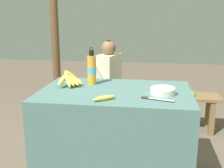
{
  "coord_description": "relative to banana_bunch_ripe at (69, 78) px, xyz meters",
  "views": [
    {
      "loc": [
        0.3,
        -2.19,
        1.41
      ],
      "look_at": [
        -0.03,
        0.05,
        0.84
      ],
      "focal_mm": 45.0,
      "sensor_mm": 36.0,
      "label": 1
    }
  ],
  "objects": [
    {
      "name": "knife",
      "position": [
        0.72,
        -0.31,
        -0.06
      ],
      "size": [
        0.24,
        0.09,
        0.02
      ],
      "rotation": [
        0.0,
        0.0,
        -0.28
      ],
      "color": "#BCBCC1",
      "rests_on": "market_counter"
    },
    {
      "name": "seated_vendor",
      "position": [
        0.13,
        1.06,
        -0.23
      ],
      "size": [
        0.46,
        0.43,
        1.1
      ],
      "rotation": [
        0.0,
        0.0,
        2.83
      ],
      "color": "#232328",
      "rests_on": "ground_plane"
    },
    {
      "name": "serving_bowl",
      "position": [
        0.8,
        -0.15,
        -0.04
      ],
      "size": [
        0.2,
        0.2,
        0.05
      ],
      "color": "silver",
      "rests_on": "market_counter"
    },
    {
      "name": "market_counter",
      "position": [
        0.42,
        -0.1,
        -0.47
      ],
      "size": [
        1.23,
        0.82,
        0.8
      ],
      "color": "#4C706B",
      "rests_on": "ground_plane"
    },
    {
      "name": "water_bottle",
      "position": [
        0.18,
        0.07,
        0.07
      ],
      "size": [
        0.08,
        0.08,
        0.33
      ],
      "color": "gold",
      "rests_on": "market_counter"
    },
    {
      "name": "wooden_bench",
      "position": [
        0.58,
        1.08,
        -0.49
      ],
      "size": [
        1.89,
        0.32,
        0.45
      ],
      "color": "brown",
      "rests_on": "ground_plane"
    },
    {
      "name": "loose_banana_front",
      "position": [
        0.38,
        -0.38,
        -0.05
      ],
      "size": [
        0.17,
        0.14,
        0.04
      ],
      "rotation": [
        0.0,
        0.0,
        0.67
      ],
      "color": "#E0C64C",
      "rests_on": "market_counter"
    },
    {
      "name": "banana_bunch_green",
      "position": [
        1.14,
        1.08,
        -0.36
      ],
      "size": [
        0.17,
        0.28,
        0.14
      ],
      "color": "#4C381E",
      "rests_on": "wooden_bench"
    },
    {
      "name": "banana_bunch_ripe",
      "position": [
        0.0,
        0.0,
        0.0
      ],
      "size": [
        0.21,
        0.3,
        0.15
      ],
      "color": "#4C381E",
      "rests_on": "market_counter"
    },
    {
      "name": "support_post_near",
      "position": [
        -0.62,
        1.39,
        0.49
      ],
      "size": [
        0.11,
        0.11,
        2.72
      ],
      "color": "brown",
      "rests_on": "ground_plane"
    }
  ]
}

